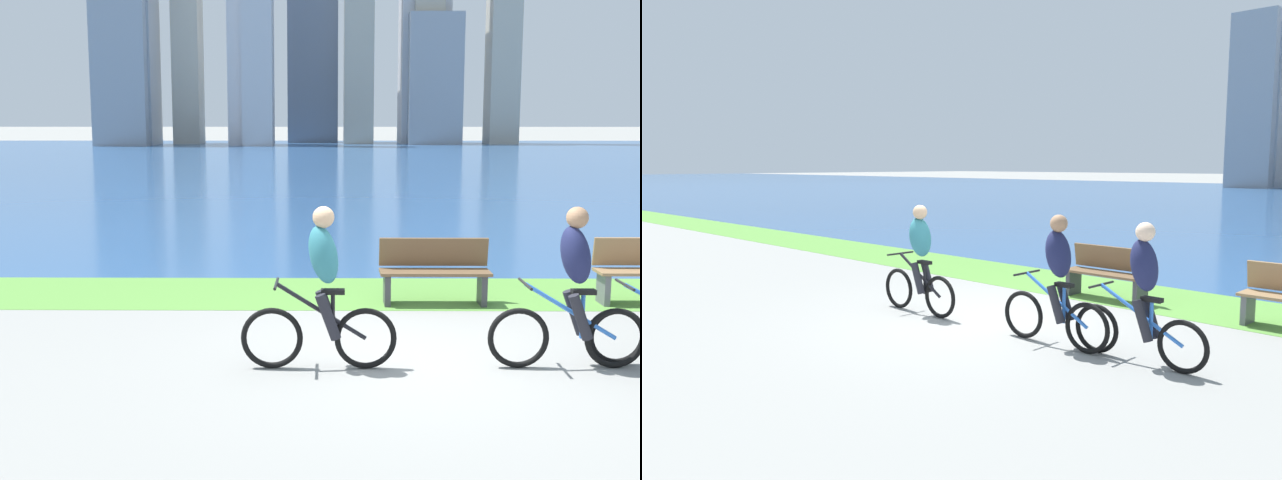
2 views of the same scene
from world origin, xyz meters
TOP-DOWN VIEW (x-y plane):
  - ground_plane at (0.00, 0.00)m, footprint 300.00×300.00m
  - grass_strip_bayside at (0.00, 3.17)m, footprint 120.00×2.16m
  - bay_water_surface at (0.00, 37.08)m, footprint 300.00×65.67m
  - cyclist_lead at (-0.91, -0.38)m, footprint 1.60×0.52m
  - cyclist_trailing at (1.64, -0.34)m, footprint 1.62×0.52m
  - bench_near_path at (0.61, 2.53)m, footprint 1.50×0.47m
  - city_skyline_far_shore at (-3.07, 61.25)m, footprint 34.58×11.21m

SIDE VIEW (x-z plane):
  - ground_plane at x=0.00m, z-range 0.00..0.00m
  - bay_water_surface at x=0.00m, z-range 0.00..0.00m
  - grass_strip_bayside at x=0.00m, z-range 0.00..0.01m
  - bench_near_path at x=0.61m, z-range 0.00..0.90m
  - cyclist_trailing at x=1.64m, z-range 0.00..1.67m
  - cyclist_lead at x=-0.91m, z-range 0.00..1.67m
  - city_skyline_far_shore at x=-3.07m, z-range -4.02..22.00m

